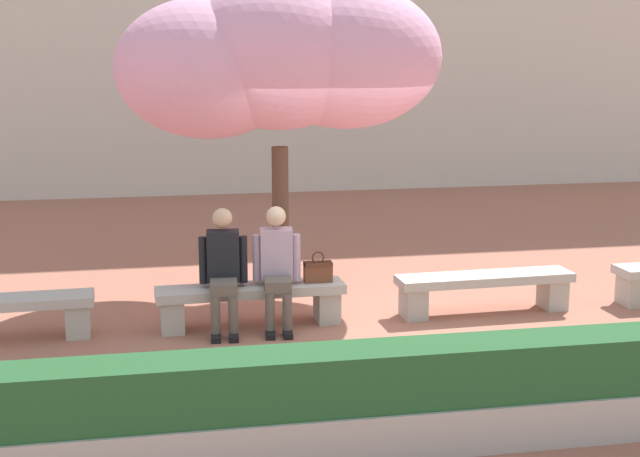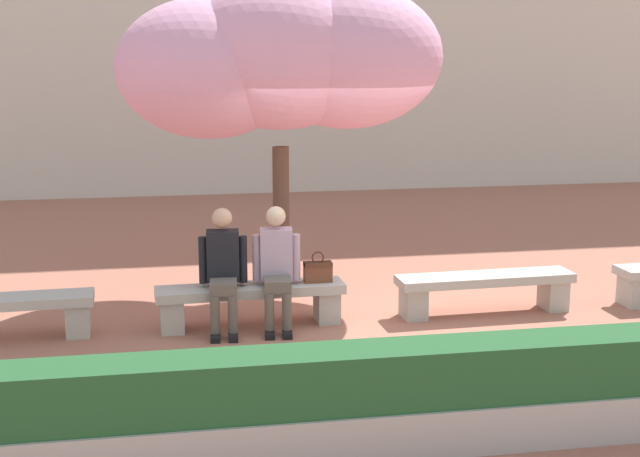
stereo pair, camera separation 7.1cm
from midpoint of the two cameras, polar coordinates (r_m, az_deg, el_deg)
The scene contains 8 objects.
ground_plane at distance 9.86m, azimuth 3.44°, elevation -5.82°, with size 100.00×100.00×0.00m, color #9E604C.
stone_bench_near_west at distance 9.55m, azimuth -4.25°, elevation -4.47°, with size 2.02×0.48×0.45m.
stone_bench_center at distance 10.15m, azimuth 10.71°, elevation -3.67°, with size 2.02×0.48×0.45m.
person_seated_left at distance 9.38m, azimuth -6.01°, elevation -2.35°, with size 0.51×0.70×1.29m.
person_seated_right at distance 9.43m, azimuth -2.58°, elevation -2.21°, with size 0.51×0.71×1.29m.
handbag at distance 9.60m, azimuth 0.08°, elevation -2.69°, with size 0.30×0.15×0.34m.
cherry_tree_main at distance 10.68m, azimuth -2.42°, elevation 10.72°, with size 3.86×2.41×3.73m.
planter_hedge_foreground at distance 6.90m, azimuth 9.75°, elevation -10.41°, with size 12.61×0.50×0.80m.
Camera 2 is at (-2.22, -9.14, 2.96)m, focal length 50.00 mm.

